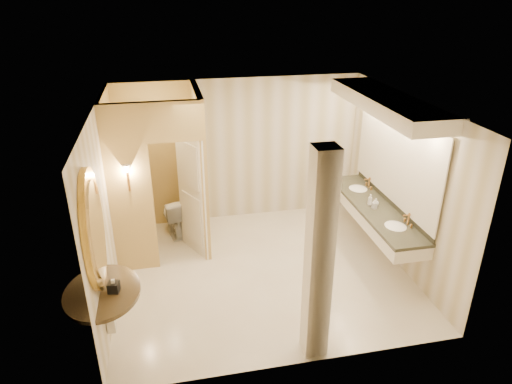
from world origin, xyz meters
The scene contains 16 objects.
floor centered at (0.00, 0.00, 0.00)m, with size 4.50×4.50×0.00m, color #EFE8CF.
ceiling centered at (0.00, 0.00, 2.70)m, with size 4.50×4.50×0.00m, color white.
wall_back centered at (0.00, 2.00, 1.35)m, with size 4.50×0.02×2.70m, color beige.
wall_front centered at (0.00, -2.00, 1.35)m, with size 4.50×0.02×2.70m, color beige.
wall_left centered at (-2.25, 0.00, 1.35)m, with size 0.02×4.00×2.70m, color beige.
wall_right centered at (2.25, 0.00, 1.35)m, with size 0.02×4.00×2.70m, color beige.
toilet_closet centered at (-1.13, 0.97, 1.39)m, with size 1.50×1.55×2.70m.
wall_sconce centered at (-1.93, 0.43, 1.73)m, with size 0.14×0.14×0.42m.
vanity centered at (1.98, 0.21, 1.63)m, with size 0.75×2.80×2.09m.
console_shelf centered at (-2.21, -1.25, 1.35)m, with size 1.12×1.12×2.01m.
pillar centered at (0.27, -1.80, 1.35)m, with size 0.28×0.28×2.70m, color white.
tissue_box centered at (-2.08, -1.30, 0.94)m, with size 0.13×0.13×0.13m, color black.
toilet centered at (-1.30, 1.50, 0.37)m, with size 0.41×0.72×0.74m, color white.
soap_bottle_a centered at (1.89, 0.12, 0.95)m, with size 0.07×0.07×0.15m, color beige.
soap_bottle_b centered at (1.95, 0.21, 0.94)m, with size 0.10×0.10×0.13m, color silver.
soap_bottle_c centered at (1.87, 0.26, 0.97)m, with size 0.07×0.07×0.19m, color #C6B28C.
Camera 1 is at (-1.33, -5.97, 4.21)m, focal length 32.00 mm.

